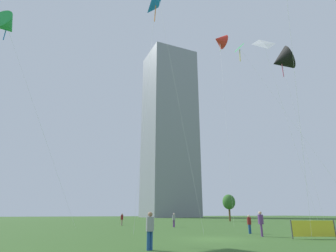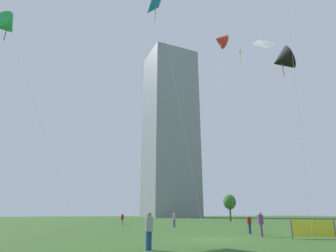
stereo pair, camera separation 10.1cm
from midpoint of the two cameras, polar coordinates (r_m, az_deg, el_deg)
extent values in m
plane|color=#335623|center=(20.65, 9.76, -22.15)|extent=(280.00, 280.00, 0.00)
cylinder|color=#1E478C|center=(14.42, -4.31, -22.69)|extent=(0.16, 0.16, 0.86)
cylinder|color=#1E478C|center=(14.54, -3.76, -22.65)|extent=(0.16, 0.16, 0.86)
cylinder|color=gray|center=(14.43, -3.96, -19.63)|extent=(0.39, 0.39, 0.68)
sphere|color=#997051|center=(14.42, -3.92, -17.82)|extent=(0.23, 0.23, 0.23)
cylinder|color=#593372|center=(23.53, 18.75, -19.84)|extent=(0.17, 0.17, 0.89)
cylinder|color=#593372|center=(23.72, 18.75, -19.82)|extent=(0.17, 0.17, 0.89)
cylinder|color=#593372|center=(23.60, 18.55, -17.90)|extent=(0.41, 0.41, 0.70)
sphere|color=tan|center=(23.59, 18.43, -16.76)|extent=(0.24, 0.24, 0.24)
cylinder|color=tan|center=(42.58, -9.72, -19.15)|extent=(0.15, 0.15, 0.80)
cylinder|color=tan|center=(42.72, -9.59, -19.15)|extent=(0.15, 0.15, 0.80)
cylinder|color=maroon|center=(42.63, -9.60, -18.19)|extent=(0.37, 0.37, 0.63)
sphere|color=#997051|center=(42.63, -9.57, -17.62)|extent=(0.22, 0.22, 0.22)
cylinder|color=#1E478C|center=(26.44, 16.40, -19.85)|extent=(0.14, 0.14, 0.76)
cylinder|color=#1E478C|center=(26.57, 16.61, -19.82)|extent=(0.14, 0.14, 0.76)
cylinder|color=maroon|center=(26.48, 16.37, -18.38)|extent=(0.35, 0.35, 0.60)
sphere|color=beige|center=(26.47, 16.30, -17.51)|extent=(0.20, 0.20, 0.20)
cylinder|color=#593372|center=(36.99, 1.07, -19.62)|extent=(0.16, 0.16, 0.83)
cylinder|color=#593372|center=(36.85, 1.22, -19.63)|extent=(0.16, 0.16, 0.83)
cylinder|color=gray|center=(36.90, 1.14, -18.47)|extent=(0.38, 0.38, 0.66)
sphere|color=beige|center=(36.90, 1.13, -17.79)|extent=(0.22, 0.22, 0.22)
cylinder|color=silver|center=(38.42, 24.32, 0.86)|extent=(7.37, 9.06, 25.72)
pyramid|color=green|center=(44.71, 14.47, 15.53)|extent=(1.58, 1.48, 1.71)
cylinder|color=yellow|center=(43.99, 14.65, 14.00)|extent=(0.26, 0.18, 2.12)
cylinder|color=silver|center=(22.33, 24.42, 12.55)|extent=(2.95, 4.16, 24.69)
cylinder|color=silver|center=(29.88, -4.53, 6.80)|extent=(2.78, 3.79, 28.08)
pyramid|color=blue|center=(39.53, -2.77, 24.29)|extent=(2.25, 2.23, 2.05)
cylinder|color=orange|center=(38.36, -2.76, 22.34)|extent=(0.37, 0.50, 2.86)
cylinder|color=silver|center=(45.95, 11.75, 2.61)|extent=(5.20, 8.48, 34.61)
cone|color=red|center=(58.34, 10.63, 17.05)|extent=(2.44, 2.93, 3.18)
cylinder|color=white|center=(57.56, 10.72, 15.89)|extent=(0.26, 0.11, 2.23)
cylinder|color=silver|center=(28.31, 0.92, 10.94)|extent=(3.70, 3.95, 30.49)
cylinder|color=silver|center=(30.89, 23.78, -0.26)|extent=(2.66, 1.49, 20.27)
pyramid|color=white|center=(34.70, 19.16, 15.87)|extent=(2.67, 2.73, 2.32)
cylinder|color=silver|center=(36.29, -24.84, -0.36)|extent=(10.27, 4.88, 22.93)
cone|color=green|center=(39.60, -30.55, 17.53)|extent=(3.74, 3.64, 3.21)
cylinder|color=blue|center=(39.00, -30.82, 16.14)|extent=(0.20, 0.15, 1.69)
cylinder|color=silver|center=(35.32, 25.90, -1.79)|extent=(0.98, 1.87, 20.55)
cone|color=black|center=(39.36, 22.40, 12.44)|extent=(4.30, 4.31, 3.63)
cylinder|color=#E5598C|center=(38.76, 22.62, 10.79)|extent=(0.47, 0.42, 1.94)
cylinder|color=brown|center=(64.06, 12.63, -17.37)|extent=(0.39, 0.39, 3.08)
ellipsoid|color=#336628|center=(64.10, 12.47, -15.13)|extent=(2.75, 2.75, 3.20)
cube|color=gray|center=(123.04, 0.28, -0.76)|extent=(21.66, 19.59, 74.75)
cylinder|color=#4C4C4C|center=(22.23, 24.17, -18.97)|extent=(0.08, 0.08, 1.26)
cylinder|color=#4C4C4C|center=(23.36, 31.22, -17.88)|extent=(0.08, 0.08, 1.26)
cube|color=yellow|center=(22.75, 27.77, -18.32)|extent=(2.68, 1.21, 1.06)
camera|label=1|loc=(0.05, -90.11, 0.03)|focal=29.36mm
camera|label=2|loc=(0.05, 89.89, -0.03)|focal=29.36mm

